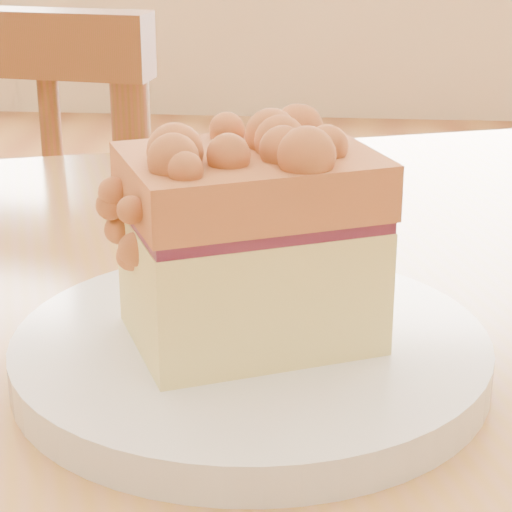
# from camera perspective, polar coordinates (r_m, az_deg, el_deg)

# --- Properties ---
(cafe_chair_main) EXTENTS (0.45, 0.45, 0.88)m
(cafe_chair_main) POSITION_cam_1_polar(r_m,az_deg,el_deg) (1.18, -11.54, -6.49)
(cafe_chair_main) COLOR brown
(cafe_chair_main) RESTS_ON ground
(plate) EXTENTS (0.23, 0.23, 0.02)m
(plate) POSITION_cam_1_polar(r_m,az_deg,el_deg) (0.48, -0.31, -5.67)
(plate) COLOR white
(plate) RESTS_ON cafe_table_main
(cake_slice) EXTENTS (0.14, 0.12, 0.11)m
(cake_slice) POSITION_cam_1_polar(r_m,az_deg,el_deg) (0.46, -0.56, 1.23)
(cake_slice) COLOR #F6E98B
(cake_slice) RESTS_ON plate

